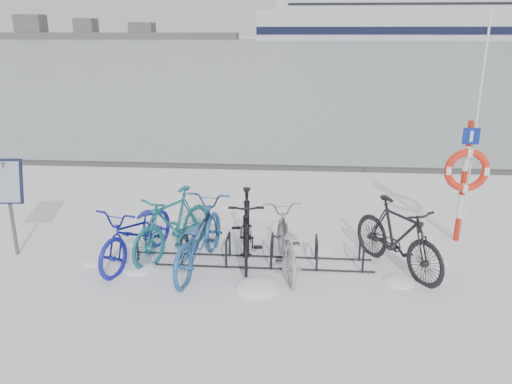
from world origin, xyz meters
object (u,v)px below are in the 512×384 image
Objects in this scene: bike_rack at (250,253)px; info_board at (6,187)px; cruise_ferry at (426,9)px; lifebuoy_station at (467,170)px.

info_board is (-3.99, -0.01, 1.03)m from bike_rack.
info_board reaches higher than bike_rack.
bike_rack is 2.39× the size of info_board.
info_board is at bearing -104.80° from cruise_ferry.
cruise_ferry is (60.22, 227.88, 12.03)m from info_board.
info_board is 0.01× the size of cruise_ferry.
bike_rack is at bearing -5.24° from info_board.
bike_rack is 4.02m from lifebuoy_station.
lifebuoy_station is at bearing -103.05° from cruise_ferry.
lifebuoy_station is 0.03× the size of cruise_ferry.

